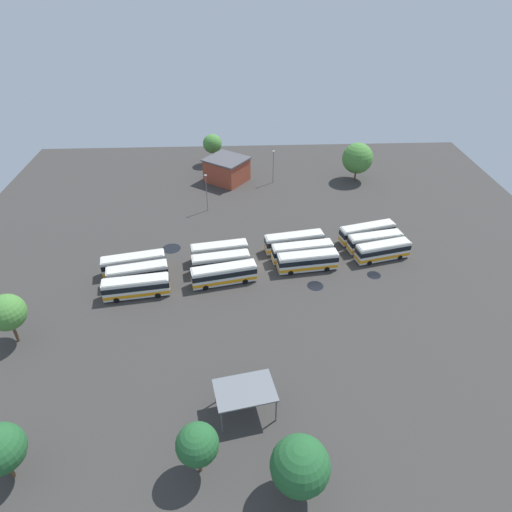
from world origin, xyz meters
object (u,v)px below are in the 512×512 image
lamp_post_far_corner (273,165)px  tree_north_edge (300,466)px  bus_row2_slot0 (308,261)px  bus_row2_slot2 (294,242)px  bus_row3_slot0 (383,251)px  lamp_post_by_building (207,191)px  bus_row0_slot0 (136,287)px  tree_west_edge (197,445)px  tree_south_edge (357,158)px  bus_row3_slot1 (375,242)px  bus_row1_slot2 (220,252)px  depot_building (227,170)px  bus_row1_slot0 (224,274)px  bus_row1_slot1 (221,262)px  bus_row3_slot2 (367,232)px  tree_northeast (212,144)px  bus_row0_slot2 (134,263)px  tree_northwest (7,312)px  maintenance_shelter (245,391)px  bus_row2_slot1 (302,251)px  bus_row0_slot1 (138,274)px

lamp_post_far_corner → tree_north_edge: bearing=-92.4°
bus_row2_slot0 → bus_row2_slot2: size_ratio=0.96×
bus_row3_slot0 → lamp_post_by_building: size_ratio=1.25×
bus_row0_slot0 → tree_west_edge: tree_west_edge is taller
tree_west_edge → tree_south_edge: bearing=65.2°
bus_row3_slot1 → bus_row1_slot2: bearing=-175.9°
bus_row1_slot2 → depot_building: (1.09, 35.21, 1.14)m
tree_south_edge → bus_row3_slot0: bearing=-94.8°
bus_row1_slot0 → bus_row1_slot1: (-0.59, 3.59, -0.00)m
bus_row0_slot0 → bus_row1_slot0: same height
bus_row1_slot1 → bus_row3_slot2: 30.53m
bus_row0_slot0 → bus_row2_slot2: (28.18, 12.82, 0.00)m
lamp_post_by_building → lamp_post_far_corner: (15.82, 13.80, -0.13)m
bus_row0_slot0 → tree_northeast: (11.02, 56.46, 3.75)m
bus_row0_slot2 → tree_northwest: (-14.54, -16.84, 3.81)m
bus_row1_slot0 → bus_row1_slot1: bearing=99.3°
bus_row2_slot2 → bus_row3_slot0: size_ratio=1.09×
bus_row0_slot0 → tree_west_edge: 34.06m
bus_row0_slot2 → maintenance_shelter: maintenance_shelter is taller
bus_row2_slot1 → lamp_post_far_corner: 34.44m
bus_row1_slot1 → bus_row0_slot2: bearing=178.5°
bus_row0_slot0 → tree_northwest: bearing=-148.5°
tree_west_edge → bus_row3_slot1: bearing=54.3°
bus_row3_slot1 → depot_building: size_ratio=0.85×
bus_row2_slot1 → lamp_post_far_corner: lamp_post_far_corner is taller
bus_row0_slot1 → depot_building: (15.24, 41.57, 1.14)m
bus_row3_slot1 → tree_north_edge: tree_north_edge is taller
bus_row0_slot1 → tree_north_edge: tree_north_edge is taller
bus_row3_slot1 → bus_row3_slot0: bearing=-78.8°
tree_south_edge → lamp_post_by_building: bearing=-158.6°
depot_building → bus_row0_slot2: bearing=-113.3°
maintenance_shelter → lamp_post_far_corner: bearing=82.6°
bus_row0_slot0 → bus_row1_slot1: (14.11, 6.49, -0.00)m
depot_building → tree_south_edge: tree_south_edge is taller
bus_row1_slot2 → bus_row2_slot1: same height
depot_building → tree_north_edge: size_ratio=1.53×
bus_row2_slot1 → depot_building: size_ratio=0.92×
depot_building → tree_south_edge: (32.61, -0.98, 2.82)m
bus_row1_slot0 → bus_row3_slot2: same height
lamp_post_by_building → bus_row1_slot0: bearing=-81.3°
bus_row3_slot0 → lamp_post_far_corner: 39.17m
bus_row0_slot2 → tree_west_edge: 41.08m
bus_row2_slot1 → tree_northwest: size_ratio=1.39×
lamp_post_far_corner → tree_northeast: bearing=140.1°
tree_northeast → tree_north_edge: (12.11, -91.00, -0.47)m
bus_row0_slot1 → bus_row3_slot2: bearing=15.3°
bus_row1_slot0 → maintenance_shelter: size_ratio=1.41×
bus_row0_slot0 → tree_west_edge: size_ratio=1.53×
depot_building → tree_northeast: tree_northeast is taller
tree_north_edge → bus_row1_slot1: bearing=102.4°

